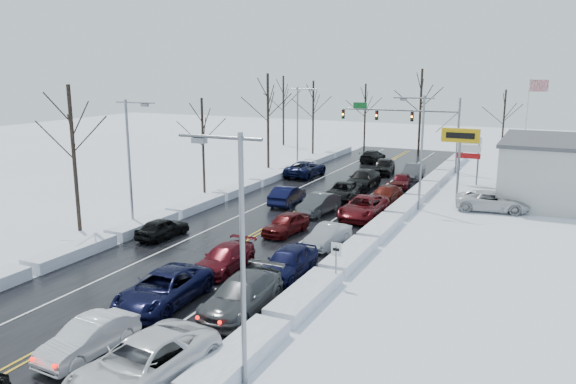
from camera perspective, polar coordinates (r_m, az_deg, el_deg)
The scene contains 43 objects.
ground at distance 39.62m, azimuth -2.21°, elevation -3.71°, with size 160.00×160.00×0.00m, color white.
road_surface at distance 41.33m, azimuth -0.92°, elevation -3.01°, with size 14.00×84.00×0.01m, color black.
snow_bank_left at distance 45.11m, azimuth -9.62°, elevation -1.88°, with size 1.61×72.00×0.69m, color white.
snow_bank_right at distance 38.70m, azimuth 9.25°, elevation -4.26°, with size 1.61×72.00×0.69m, color white.
traffic_signal_mast at distance 63.56m, azimuth 12.43°, elevation 7.15°, with size 13.28×0.39×8.00m.
tires_plus_sign at distance 50.58m, azimuth 17.10°, elevation 5.05°, with size 3.20×0.34×6.00m.
used_vehicles_sign at distance 56.70m, azimuth 17.90°, elevation 4.03°, with size 2.20×0.22×4.65m.
speed_limit_sign at distance 28.96m, azimuth 4.91°, elevation -6.52°, with size 0.55×0.09×2.35m.
flagpole at distance 63.97m, azimuth 23.21°, elevation 6.88°, with size 1.87×1.20×10.00m.
streetlight_se at distance 19.16m, azimuth -5.19°, elevation -4.95°, with size 3.20×0.25×9.00m.
streetlight_ne at distance 45.07m, azimuth 13.20°, elevation 4.84°, with size 3.20×0.25×9.00m.
streetlight_sw at distance 39.86m, azimuth -15.66°, elevation 3.75°, with size 3.20×0.25×9.00m.
streetlight_nw at distance 63.54m, azimuth 1.14°, elevation 7.29°, with size 3.20×0.25×9.00m.
tree_left_b at distance 40.43m, azimuth -21.11°, elevation 5.89°, with size 4.00×4.00×10.00m.
tree_left_c at distance 50.58m, azimuth -8.68°, elevation 6.54°, with size 3.40×3.40×8.50m.
tree_left_d at distance 62.85m, azimuth -2.06°, elevation 9.08°, with size 4.20×4.20×10.50m.
tree_left_e at distance 73.58m, azimuth 2.58°, elevation 9.02°, with size 3.80×3.80×9.50m.
tree_far_a at distance 81.98m, azimuth -0.47°, elevation 9.62°, with size 4.00×4.00×10.00m.
tree_far_b at distance 78.51m, azimuth 7.86°, elevation 8.87°, with size 3.60×3.60×9.00m.
tree_far_c at distance 74.45m, azimuth 13.37°, elevation 9.55°, with size 4.40×4.40×11.00m.
tree_far_d at distance 74.60m, azimuth 21.14°, elevation 7.71°, with size 3.40×3.40×8.50m.
queued_car_1 at distance 24.30m, azimuth -19.47°, elevation -15.29°, with size 1.50×4.32×1.42m, color white.
queued_car_2 at distance 27.97m, azimuth -12.48°, elevation -11.07°, with size 2.66×5.77×1.60m, color black.
queued_car_3 at distance 31.86m, azimuth -6.42°, elevation -7.87°, with size 1.94×4.78×1.39m, color #4F0A12.
queued_car_4 at distance 38.33m, azimuth -0.20°, elevation -4.27°, with size 1.71×4.24×1.45m, color #43080A.
queued_car_5 at distance 43.63m, azimuth 3.12°, elevation -2.20°, with size 1.62×4.64×1.53m, color #393C3E.
queued_car_6 at distance 48.33m, azimuth 5.64°, elevation -0.80°, with size 2.48×5.37×1.49m, color black.
queued_car_7 at distance 53.31m, azimuth 7.58°, elevation 0.40°, with size 2.33×5.73×1.66m, color black.
queued_car_8 at distance 60.69m, azimuth 9.66°, elevation 1.81°, with size 2.00×4.96×1.69m, color black.
queued_car_11 at distance 26.70m, azimuth -4.68°, elevation -11.98°, with size 2.28×5.60×1.63m, color #414447.
queued_car_12 at distance 30.80m, azimuth 0.04°, elevation -8.52°, with size 1.93×4.80×1.64m, color black.
queued_car_13 at distance 35.78m, azimuth 4.03°, elevation -5.52°, with size 1.47×4.21×1.39m, color #919398.
queued_car_14 at distance 42.72m, azimuth 7.63°, elevation -2.62°, with size 2.70×5.86×1.63m, color #500A0F.
queued_car_15 at distance 47.94m, azimuth 9.84°, elevation -1.03°, with size 1.90×4.67×1.36m, color #4B100A.
queued_car_16 at distance 54.05m, azimuth 11.37°, elevation 0.43°, with size 1.61×4.00×1.36m, color #43090E.
queued_car_17 at distance 58.69m, azimuth 12.59°, elevation 1.32°, with size 1.60×4.60×1.51m, color #3D3F42.
oncoming_car_0 at distance 46.52m, azimuth -0.07°, elevation -1.26°, with size 1.65×4.74×1.56m, color black.
oncoming_car_1 at distance 58.64m, azimuth 1.81°, elevation 1.61°, with size 2.69×5.84×1.62m, color black.
oncoming_car_2 at distance 68.44m, azimuth 8.57°, elevation 3.04°, with size 2.02×4.97×1.44m, color black.
oncoming_car_3 at distance 38.34m, azimuth -12.58°, elevation -4.57°, with size 1.63×4.05×1.38m, color black.
parked_car_0 at distance 47.26m, azimuth 19.98°, elevation -1.80°, with size 2.59×5.62×1.56m, color silver.
parked_car_1 at distance 50.33m, azimuth 23.83°, elevation -1.28°, with size 2.34×5.76×1.67m, color #434648.
parked_car_2 at distance 57.19m, azimuth 22.38°, elevation 0.39°, with size 1.98×4.92×1.68m, color black.
Camera 1 is at (17.65, -33.71, 11.02)m, focal length 35.00 mm.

